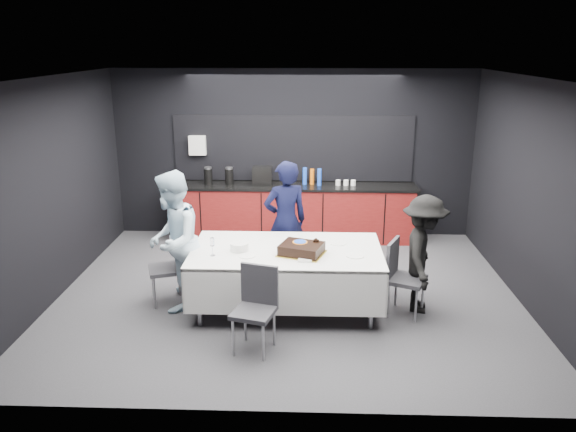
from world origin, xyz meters
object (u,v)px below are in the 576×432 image
(champagne_flute, at_px, (212,243))
(person_left, at_px, (173,241))
(cake_assembly, at_px, (302,249))
(chair_left, at_px, (172,262))
(person_center, at_px, (286,221))
(party_table, at_px, (287,260))
(person_right, at_px, (423,254))
(chair_right, at_px, (401,272))
(chair_near, at_px, (256,302))
(plate_stack, at_px, (239,247))

(champagne_flute, distance_m, person_left, 0.58)
(cake_assembly, xyz_separation_m, chair_left, (-1.64, 0.29, -0.31))
(person_center, bearing_deg, party_table, 72.12)
(party_table, bearing_deg, person_right, 0.63)
(party_table, relative_size, cake_assembly, 3.72)
(chair_right, xyz_separation_m, person_right, (0.28, 0.10, 0.20))
(chair_left, distance_m, chair_near, 1.61)
(party_table, relative_size, person_left, 1.33)
(plate_stack, distance_m, champagne_flute, 0.36)
(chair_near, bearing_deg, chair_right, 27.75)
(champagne_flute, distance_m, chair_right, 2.30)
(cake_assembly, bearing_deg, person_center, 102.49)
(chair_left, bearing_deg, plate_stack, -12.67)
(plate_stack, bearing_deg, chair_right, -0.56)
(party_table, height_order, person_center, person_center)
(cake_assembly, xyz_separation_m, person_left, (-1.58, 0.15, 0.02))
(person_left, bearing_deg, chair_right, 87.43)
(plate_stack, height_order, chair_left, chair_left)
(person_left, bearing_deg, plate_stack, 85.05)
(party_table, relative_size, chair_right, 2.51)
(chair_right, relative_size, person_left, 0.53)
(champagne_flute, relative_size, chair_left, 0.24)
(plate_stack, height_order, chair_near, chair_near)
(party_table, bearing_deg, chair_right, -3.55)
(party_table, relative_size, chair_left, 2.51)
(person_right, bearing_deg, champagne_flute, 106.90)
(person_left, bearing_deg, cake_assembly, 83.70)
(chair_right, distance_m, person_left, 2.80)
(cake_assembly, bearing_deg, chair_right, 3.35)
(cake_assembly, bearing_deg, party_table, 139.97)
(plate_stack, xyz_separation_m, person_center, (0.52, 0.97, 0.02))
(cake_assembly, height_order, plate_stack, cake_assembly)
(chair_left, relative_size, person_center, 0.55)
(person_center, height_order, person_left, person_left)
(champagne_flute, height_order, person_center, person_center)
(plate_stack, bearing_deg, person_left, 176.06)
(chair_left, bearing_deg, person_right, -2.10)
(cake_assembly, relative_size, chair_near, 0.67)
(cake_assembly, height_order, person_left, person_left)
(plate_stack, relative_size, person_right, 0.15)
(chair_near, xyz_separation_m, person_right, (1.95, 0.99, 0.20))
(chair_left, xyz_separation_m, person_right, (3.12, -0.11, 0.20))
(person_left, bearing_deg, person_right, 89.52)
(plate_stack, xyz_separation_m, person_left, (-0.82, 0.06, 0.04))
(chair_left, height_order, person_left, person_left)
(chair_left, height_order, person_center, person_center)
(chair_left, relative_size, chair_right, 1.00)
(chair_left, relative_size, person_left, 0.53)
(plate_stack, bearing_deg, person_right, 2.18)
(cake_assembly, distance_m, person_right, 1.49)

